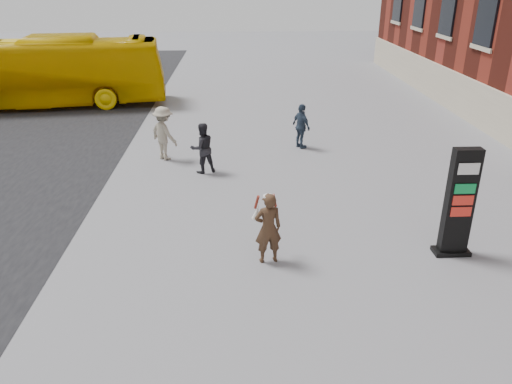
{
  "coord_description": "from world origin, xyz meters",
  "views": [
    {
      "loc": [
        -0.9,
        -9.21,
        6.01
      ],
      "look_at": [
        -0.46,
        1.57,
        1.29
      ],
      "focal_mm": 35.0,
      "sensor_mm": 36.0,
      "label": 1
    }
  ],
  "objects_px": {
    "info_pylon": "(459,203)",
    "pedestrian_b": "(164,133)",
    "bus": "(38,72)",
    "woman": "(268,227)",
    "pedestrian_c": "(301,126)",
    "pedestrian_a": "(202,148)"
  },
  "relations": [
    {
      "from": "woman",
      "to": "pedestrian_a",
      "type": "relative_size",
      "value": 1.01
    },
    {
      "from": "pedestrian_b",
      "to": "pedestrian_c",
      "type": "bearing_deg",
      "value": -123.41
    },
    {
      "from": "woman",
      "to": "bus",
      "type": "distance_m",
      "value": 18.14
    },
    {
      "from": "woman",
      "to": "pedestrian_b",
      "type": "xyz_separation_m",
      "value": [
        -3.18,
        6.97,
        0.08
      ]
    },
    {
      "from": "pedestrian_a",
      "to": "pedestrian_b",
      "type": "xyz_separation_m",
      "value": [
        -1.4,
        1.33,
        0.11
      ]
    },
    {
      "from": "bus",
      "to": "pedestrian_b",
      "type": "relative_size",
      "value": 6.39
    },
    {
      "from": "info_pylon",
      "to": "pedestrian_c",
      "type": "relative_size",
      "value": 1.55
    },
    {
      "from": "pedestrian_a",
      "to": "pedestrian_b",
      "type": "bearing_deg",
      "value": -66.32
    },
    {
      "from": "woman",
      "to": "pedestrian_c",
      "type": "height_order",
      "value": "woman"
    },
    {
      "from": "pedestrian_b",
      "to": "pedestrian_c",
      "type": "distance_m",
      "value": 5.04
    },
    {
      "from": "woman",
      "to": "bus",
      "type": "xyz_separation_m",
      "value": [
        -10.18,
        14.99,
        0.81
      ]
    },
    {
      "from": "pedestrian_a",
      "to": "pedestrian_b",
      "type": "relative_size",
      "value": 0.89
    },
    {
      "from": "pedestrian_b",
      "to": "info_pylon",
      "type": "bearing_deg",
      "value": -177.68
    },
    {
      "from": "pedestrian_c",
      "to": "pedestrian_b",
      "type": "bearing_deg",
      "value": 73.57
    },
    {
      "from": "info_pylon",
      "to": "pedestrian_a",
      "type": "bearing_deg",
      "value": 137.47
    },
    {
      "from": "pedestrian_c",
      "to": "bus",
      "type": "bearing_deg",
      "value": 31.31
    },
    {
      "from": "info_pylon",
      "to": "bus",
      "type": "distance_m",
      "value": 20.74
    },
    {
      "from": "bus",
      "to": "pedestrian_a",
      "type": "relative_size",
      "value": 7.2
    },
    {
      "from": "info_pylon",
      "to": "pedestrian_b",
      "type": "bearing_deg",
      "value": 137.2
    },
    {
      "from": "bus",
      "to": "pedestrian_b",
      "type": "height_order",
      "value": "bus"
    },
    {
      "from": "woman",
      "to": "pedestrian_b",
      "type": "height_order",
      "value": "pedestrian_b"
    },
    {
      "from": "info_pylon",
      "to": "pedestrian_c",
      "type": "distance_m",
      "value": 8.28
    }
  ]
}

